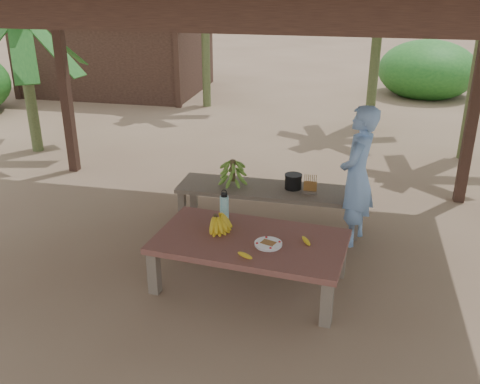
% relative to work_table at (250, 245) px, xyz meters
% --- Properties ---
extents(ground, '(80.00, 80.00, 0.00)m').
position_rel_work_table_xyz_m(ground, '(-0.46, 0.29, -0.43)').
color(ground, brown).
rests_on(ground, ground).
extents(work_table, '(1.89, 1.18, 0.50)m').
position_rel_work_table_xyz_m(work_table, '(0.00, 0.00, 0.00)').
color(work_table, brown).
rests_on(work_table, ground).
extents(bench, '(2.21, 0.62, 0.45)m').
position_rel_work_table_xyz_m(bench, '(-0.04, 1.41, -0.04)').
color(bench, brown).
rests_on(bench, ground).
extents(ripe_banana_bunch, '(0.37, 0.34, 0.18)m').
position_rel_work_table_xyz_m(ripe_banana_bunch, '(-0.37, 0.11, 0.16)').
color(ripe_banana_bunch, yellow).
rests_on(ripe_banana_bunch, work_table).
extents(plate, '(0.26, 0.26, 0.04)m').
position_rel_work_table_xyz_m(plate, '(0.19, -0.10, 0.08)').
color(plate, white).
rests_on(plate, work_table).
extents(loose_banana_front, '(0.16, 0.10, 0.04)m').
position_rel_work_table_xyz_m(loose_banana_front, '(0.03, -0.36, 0.09)').
color(loose_banana_front, yellow).
rests_on(loose_banana_front, work_table).
extents(loose_banana_side, '(0.11, 0.16, 0.04)m').
position_rel_work_table_xyz_m(loose_banana_side, '(0.53, 0.03, 0.09)').
color(loose_banana_side, yellow).
rests_on(loose_banana_side, work_table).
extents(water_flask, '(0.09, 0.09, 0.33)m').
position_rel_work_table_xyz_m(water_flask, '(-0.34, 0.36, 0.20)').
color(water_flask, '#3AAFB5').
rests_on(water_flask, work_table).
extents(green_banana_stalk, '(0.30, 0.30, 0.34)m').
position_rel_work_table_xyz_m(green_banana_stalk, '(-0.49, 1.42, 0.18)').
color(green_banana_stalk, '#598C2D').
rests_on(green_banana_stalk, bench).
extents(cooking_pot, '(0.20, 0.20, 0.17)m').
position_rel_work_table_xyz_m(cooking_pot, '(0.23, 1.47, 0.10)').
color(cooking_pot, black).
rests_on(cooking_pot, bench).
extents(skewer_rack, '(0.18, 0.08, 0.24)m').
position_rel_work_table_xyz_m(skewer_rack, '(0.44, 1.36, 0.14)').
color(skewer_rack, '#A57F47').
rests_on(skewer_rack, bench).
extents(woman, '(0.52, 0.65, 1.57)m').
position_rel_work_table_xyz_m(woman, '(0.96, 1.13, 0.35)').
color(woman, '#739CDA').
rests_on(woman, ground).
extents(hut, '(4.40, 3.43, 2.85)m').
position_rel_work_table_xyz_m(hut, '(-4.96, 8.29, 0.67)').
color(hut, black).
rests_on(hut, ground).
extents(banana_plant_n, '(1.80, 1.80, 2.81)m').
position_rel_work_table_xyz_m(banana_plant_n, '(1.18, 5.82, 1.90)').
color(banana_plant_n, '#596638').
rests_on(banana_plant_n, ground).
extents(banana_plant_w, '(1.80, 1.80, 2.43)m').
position_rel_work_table_xyz_m(banana_plant_w, '(-4.36, 3.35, 1.52)').
color(banana_plant_w, '#596638').
rests_on(banana_plant_w, ground).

